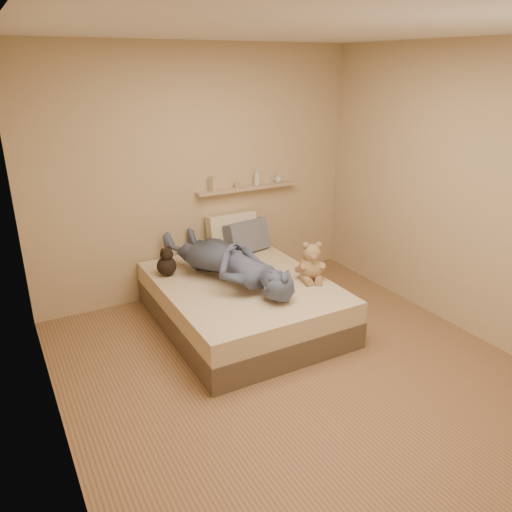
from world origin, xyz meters
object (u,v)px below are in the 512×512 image
bed (242,302)px  dark_plush (167,263)px  teddy_bear (311,264)px  wall_shelf (248,188)px  pillow_cream (232,232)px  person (227,260)px  pillow_grey (247,237)px  game_console (277,288)px

bed → dark_plush: 0.83m
teddy_bear → wall_shelf: bearing=92.1°
pillow_cream → person: 0.84m
bed → teddy_bear: 0.77m
bed → dark_plush: bearing=140.5°
bed → pillow_grey: pillow_grey is taller
game_console → dark_plush: bearing=121.9°
pillow_grey → pillow_cream: bearing=128.7°
pillow_grey → bed: bearing=-121.5°
bed → game_console: game_console is taller
pillow_grey → dark_plush: bearing=-167.8°
teddy_bear → dark_plush: size_ratio=1.30×
person → pillow_grey: bearing=-146.1°
dark_plush → person: bearing=-38.2°
bed → wall_shelf: (0.55, 0.91, 0.88)m
pillow_grey → person: 0.79m
teddy_bear → person: 0.80m
pillow_grey → person: person is taller
bed → dark_plush: size_ratio=6.41×
dark_plush → teddy_bear: bearing=-33.2°
teddy_bear → person: (-0.70, 0.40, 0.04)m
bed → pillow_cream: pillow_cream is taller
pillow_cream → pillow_grey: pillow_cream is taller
wall_shelf → game_console: bearing=-108.6°
dark_plush → pillow_cream: size_ratio=0.54×
teddy_bear → pillow_grey: teddy_bear is taller
pillow_cream → person: size_ratio=0.34×
teddy_bear → dark_plush: 1.40m
pillow_cream → person: bearing=-119.9°
teddy_bear → dark_plush: bearing=146.8°
person → wall_shelf: size_ratio=1.35×
wall_shelf → teddy_bear: bearing=-87.9°
bed → person: 0.45m
person → wall_shelf: (0.66, 0.80, 0.46)m
bed → dark_plush: (-0.58, 0.47, 0.35)m
bed → person: person is taller
pillow_grey → wall_shelf: 0.54m
person → dark_plush: bearing=-52.2°
pillow_cream → pillow_grey: size_ratio=1.10×
wall_shelf → pillow_grey: bearing=-120.0°
person → game_console: bearing=90.4°
game_console → pillow_cream: pillow_cream is taller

